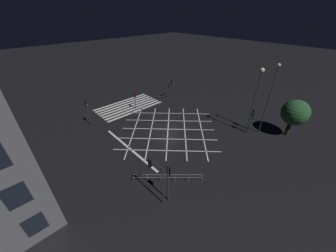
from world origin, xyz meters
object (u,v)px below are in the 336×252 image
traffic_light_median_south (135,97)px  traffic_light_sw_cross (172,85)px  traffic_light_ne_main (169,176)px  street_lamp_east (258,87)px  traffic_light_sw_main (168,87)px  traffic_light_se_cross (87,108)px  traffic_light_nw_cross (253,115)px  traffic_light_nw_main (251,118)px  street_lamp_west (270,93)px  street_tree_far (294,111)px  traffic_light_ne_cross (156,173)px  street_tree_near (295,113)px

traffic_light_median_south → traffic_light_sw_cross: traffic_light_sw_cross is taller
traffic_light_ne_main → street_lamp_east: street_lamp_east is taller
traffic_light_sw_cross → traffic_light_ne_main: traffic_light_ne_main is taller
traffic_light_median_south → traffic_light_ne_main: size_ratio=0.75×
traffic_light_sw_main → traffic_light_median_south: bearing=-3.2°
traffic_light_sw_main → traffic_light_se_cross: 16.19m
traffic_light_nw_cross → traffic_light_nw_main: traffic_light_nw_cross is taller
traffic_light_nw_cross → traffic_light_sw_cross: bearing=-0.5°
traffic_light_se_cross → street_lamp_west: bearing=42.6°
traffic_light_sw_main → street_lamp_west: 18.81m
traffic_light_sw_cross → street_lamp_west: street_lamp_west is taller
traffic_light_nw_main → street_tree_far: bearing=134.8°
street_lamp_west → traffic_light_sw_main: bearing=-86.4°
traffic_light_nw_cross → traffic_light_ne_main: 17.39m
traffic_light_nw_cross → street_tree_far: size_ratio=0.67×
traffic_light_ne_cross → street_tree_far: 21.49m
traffic_light_nw_main → traffic_light_ne_main: bearing=1.5°
street_lamp_east → street_lamp_west: 2.08m
traffic_light_sw_main → traffic_light_ne_cross: bearing=44.1°
traffic_light_se_cross → street_lamp_west: street_lamp_west is taller
traffic_light_ne_cross → traffic_light_se_cross: 17.21m
traffic_light_nw_cross → traffic_light_nw_main: bearing=101.5°
traffic_light_nw_cross → street_tree_near: bearing=-149.8°
traffic_light_median_south → traffic_light_ne_cross: bearing=-29.1°
traffic_light_ne_main → street_tree_near: bearing=-10.8°
traffic_light_sw_cross → traffic_light_ne_main: bearing=-44.6°
traffic_light_nw_cross → street_tree_near: size_ratio=0.64×
street_tree_near → traffic_light_ne_cross: bearing=-13.0°
traffic_light_se_cross → street_lamp_west: 25.77m
traffic_light_ne_main → traffic_light_nw_main: bearing=1.5°
traffic_light_se_cross → street_lamp_west: (-17.31, 18.83, 3.12)m
street_lamp_east → street_tree_far: bearing=135.5°
traffic_light_nw_main → street_lamp_west: street_lamp_west is taller
street_tree_near → traffic_light_se_cross: bearing=-48.3°
traffic_light_se_cross → street_lamp_east: size_ratio=0.46×
traffic_light_sw_main → traffic_light_sw_cross: traffic_light_sw_cross is taller
traffic_light_ne_main → street_lamp_east: bearing=1.9°
traffic_light_sw_main → traffic_light_ne_main: traffic_light_ne_main is taller
traffic_light_nw_main → traffic_light_median_south: 19.25m
traffic_light_ne_cross → traffic_light_nw_cross: bearing=-91.1°
traffic_light_nw_cross → traffic_light_sw_cross: size_ratio=0.99×
traffic_light_nw_main → traffic_light_sw_cross: bearing=-93.6°
traffic_light_nw_main → traffic_light_se_cross: bearing=-47.8°
traffic_light_nw_main → traffic_light_sw_cross: traffic_light_sw_cross is taller
traffic_light_sw_main → street_lamp_west: street_lamp_west is taller
traffic_light_ne_cross → traffic_light_sw_cross: bearing=-47.3°
traffic_light_nw_cross → street_tree_far: street_tree_far is taller
street_lamp_east → traffic_light_sw_cross: bearing=-94.3°
traffic_light_median_south → street_lamp_east: street_lamp_east is taller
traffic_light_se_cross → traffic_light_ne_main: size_ratio=1.00×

